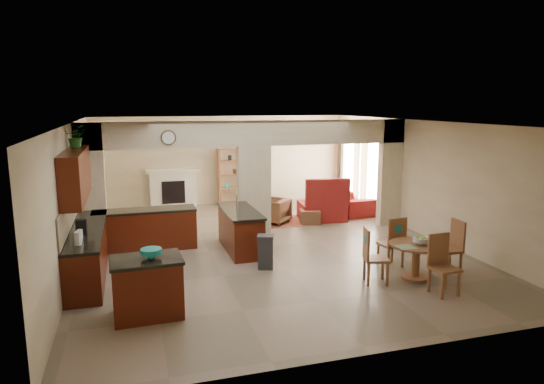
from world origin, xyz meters
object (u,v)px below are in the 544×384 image
object	(u,v)px
dining_table	(416,255)
sofa	(342,198)
kitchen_island	(147,287)
armchair	(274,211)

from	to	relation	value
dining_table	sofa	world-z (taller)	sofa
kitchen_island	dining_table	xyz separation A→B (m)	(4.82, 0.21, -0.00)
sofa	dining_table	bearing A→B (deg)	163.69
armchair	sofa	bearing A→B (deg)	157.13
kitchen_island	sofa	distance (m)	8.48
dining_table	sofa	bearing A→B (deg)	78.33
armchair	kitchen_island	bearing A→B (deg)	10.51
kitchen_island	sofa	world-z (taller)	kitchen_island
kitchen_island	dining_table	bearing A→B (deg)	-0.30
kitchen_island	dining_table	world-z (taller)	kitchen_island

